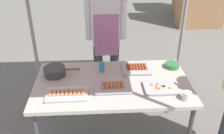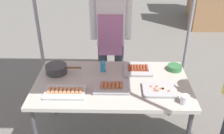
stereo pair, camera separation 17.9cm
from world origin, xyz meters
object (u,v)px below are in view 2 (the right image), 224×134
Objects in this scene: tray_meat_skewers at (160,90)px; tray_spring_rolls at (138,69)px; cooking_wok at (57,69)px; drink_cup_by_wok at (103,66)px; vendor_woman at (111,33)px; drink_cup_near_edge at (185,100)px; tray_grilled_sausages at (112,87)px; condiment_bowl at (175,68)px; tray_pork_links at (65,92)px; stall_table at (112,86)px.

tray_meat_skewers is 0.44m from tray_spring_rolls.
cooking_wok is 3.42× the size of drink_cup_by_wok.
cooking_wok is 0.86m from vendor_woman.
drink_cup_near_edge is (1.28, -0.52, -0.01)m from cooking_wok.
condiment_bowl is (0.70, 0.39, 0.01)m from tray_grilled_sausages.
tray_pork_links is at bearing 173.80° from drink_cup_near_edge.
condiment_bowl is at bearing 3.90° from cooking_wok.
vendor_woman is (-0.73, 0.53, 0.20)m from condiment_bowl.
drink_cup_by_wok reaches higher than condiment_bowl.
drink_cup_near_edge is (-0.03, -0.61, 0.02)m from condiment_bowl.
stall_table is 0.50m from tray_meat_skewers.
cooking_wok is at bearing 154.02° from tray_grilled_sausages.
vendor_woman is at bearing 46.99° from cooking_wok.
tray_pork_links is 1.00× the size of cooking_wok.
cooking_wok is 1.38m from drink_cup_near_edge.
vendor_woman is at bearing 67.91° from tray_pork_links.
tray_spring_rolls is at bearing -175.57° from condiment_bowl.
tray_meat_skewers is at bearing -65.04° from tray_spring_rolls.
drink_cup_near_edge is at bearing 121.69° from vendor_woman.
tray_meat_skewers is 0.20× the size of vendor_woman.
tray_grilled_sausages is 1.08× the size of tray_meat_skewers.
drink_cup_near_edge is at bearing -18.39° from tray_grilled_sausages.
stall_table is 18.81× the size of drink_cup_near_edge.
stall_table is 4.09× the size of cooking_wok.
vendor_woman reaches higher than condiment_bowl.
tray_grilled_sausages is 0.80m from condiment_bowl.
vendor_woman is (0.58, 0.62, 0.18)m from cooking_wok.
tray_grilled_sausages and tray_pork_links have the same top height.
vendor_woman is at bearing 117.65° from tray_meat_skewers.
drink_cup_near_edge is (0.39, -0.58, 0.02)m from tray_spring_rolls.
tray_pork_links is 0.24× the size of vendor_woman.
tray_meat_skewers is at bearing -33.90° from drink_cup_by_wok.
stall_table is at bearing 26.49° from tray_pork_links.
drink_cup_by_wok reaches higher than tray_spring_rolls.
tray_pork_links is 0.56m from drink_cup_by_wok.
drink_cup_by_wok is at bearing 5.30° from cooking_wok.
drink_cup_by_wok is at bearing 114.82° from stall_table.
tray_grilled_sausages is at bearing -128.85° from tray_spring_rolls.
vendor_woman is (-0.03, 0.79, 0.28)m from stall_table.
tray_grilled_sausages is at bearing 175.04° from tray_meat_skewers.
tray_pork_links is (-0.44, -0.22, 0.07)m from stall_table.
tray_spring_rolls is 0.19× the size of vendor_woman.
tray_spring_rolls is (0.28, 0.35, -0.00)m from tray_grilled_sausages.
tray_spring_rolls is (0.73, 0.46, -0.00)m from tray_pork_links.
condiment_bowl reaches higher than stall_table.
drink_cup_by_wok is 0.60m from vendor_woman.
tray_grilled_sausages is 0.91× the size of cooking_wok.
drink_cup_near_edge is at bearing -22.10° from cooking_wok.
tray_pork_links is 1.12m from vendor_woman.
drink_cup_near_edge is 0.74× the size of drink_cup_by_wok.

